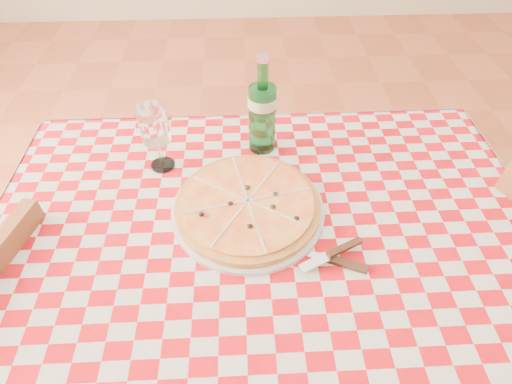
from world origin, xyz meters
TOP-DOWN VIEW (x-y plane):
  - dining_table at (0.00, 0.00)m, footprint 1.20×0.80m
  - tablecloth at (0.00, 0.00)m, footprint 1.30×0.90m
  - chair_far at (-0.67, -0.09)m, footprint 0.45×0.45m
  - pizza_plate at (-0.04, 0.05)m, footprint 0.43×0.43m
  - water_bottle at (0.01, 0.30)m, footprint 0.08×0.08m
  - wine_glass at (-0.26, 0.23)m, footprint 0.08×0.08m
  - cutlery at (0.13, -0.09)m, footprint 0.23×0.20m

SIDE VIEW (x-z plane):
  - chair_far at x=-0.67m, z-range 0.06..0.87m
  - dining_table at x=0.00m, z-range 0.28..1.03m
  - tablecloth at x=0.00m, z-range 0.75..0.76m
  - cutlery at x=0.13m, z-range 0.76..0.78m
  - pizza_plate at x=-0.04m, z-range 0.76..0.81m
  - wine_glass at x=-0.26m, z-range 0.76..0.94m
  - water_bottle at x=0.01m, z-range 0.76..1.03m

